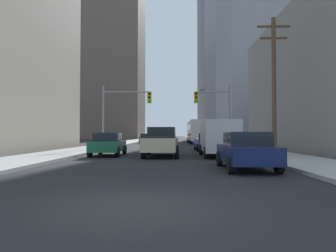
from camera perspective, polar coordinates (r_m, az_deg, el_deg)
name	(u,v)px	position (r m, az deg, el deg)	size (l,w,h in m)	color
ground_plane	(137,207)	(6.10, -6.03, -15.16)	(400.00, 400.00, 0.00)	black
sidewalk_left	(132,141)	(56.45, -6.88, -2.93)	(3.63, 160.00, 0.15)	#9E9E99
sidewalk_right	(208,141)	(56.26, 7.66, -2.93)	(3.63, 160.00, 0.15)	#9E9E99
city_bus	(197,131)	(45.40, 5.63, -0.93)	(2.67, 11.51, 3.40)	silver
pickup_truck_beige	(161,142)	(19.34, -1.27, -3.05)	(2.20, 5.47, 1.90)	#C6B793
cargo_van_silver	(218,136)	(19.15, 9.64, -1.98)	(2.16, 5.26, 2.26)	#B7BABF
sedan_navy	(246,150)	(12.49, 14.69, -4.56)	(1.95, 4.22, 1.52)	#141E4C
sedan_green	(108,144)	(20.21, -11.36, -3.41)	(1.95, 4.25, 1.52)	#195938
sedan_blue	(207,142)	(25.84, 7.38, -3.02)	(1.95, 4.26, 1.52)	navy
sedan_black	(146,138)	(46.58, -4.21, -2.37)	(1.95, 4.22, 1.52)	black
sedan_grey	(150,138)	(53.77, -3.54, -2.27)	(1.95, 4.21, 1.52)	slate
traffic_signal_near_left	(124,106)	(28.29, -8.34, 3.82)	(4.62, 0.44, 6.00)	gray
traffic_signal_near_right	(214,106)	(28.15, 8.82, 3.73)	(3.37, 0.44, 6.00)	gray
utility_pole_right	(274,82)	(21.49, 19.62, 7.91)	(2.20, 0.28, 9.33)	brown
street_lamp_right	(212,111)	(39.17, 8.45, 2.94)	(2.00, 0.32, 7.50)	gray
building_left_far_tower	(107,38)	(101.89, -11.68, 16.25)	(22.94, 22.21, 65.09)	#66564C
building_right_mid_block	(272,59)	(62.46, 19.28, 11.96)	(19.16, 18.90, 31.90)	#93939E
building_right_far_highrise	(239,46)	(105.66, 13.39, 14.60)	(25.50, 28.40, 61.55)	#93939E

